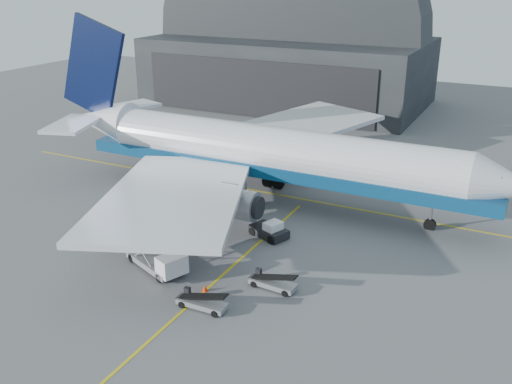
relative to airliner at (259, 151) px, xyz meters
The scene contains 9 objects.
ground 19.73m from the airliner, 74.74° to the right, with size 200.00×200.00×0.00m, color #565659.
taxi_lines 9.26m from the airliner, 48.49° to the right, with size 80.00×42.12×0.02m.
hangar 49.81m from the airliner, 110.03° to the left, with size 50.00×28.30×28.00m.
airliner is the anchor object (origin of this frame).
catering_truck 18.73m from the airliner, 92.37° to the right, with size 6.74×4.57×4.36m.
pushback_tug 11.17m from the airliner, 57.95° to the right, with size 4.15×3.23×1.70m.
belt_loader_a 23.30m from the airliner, 74.58° to the right, with size 4.17×1.53×1.59m.
belt_loader_b 20.08m from the airliner, 60.51° to the right, with size 4.16×1.63×1.57m.
traffic_cone 21.04m from the airliner, 75.82° to the right, with size 0.40×0.40×0.57m.
Camera 1 is at (21.30, -34.74, 23.86)m, focal length 40.00 mm.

